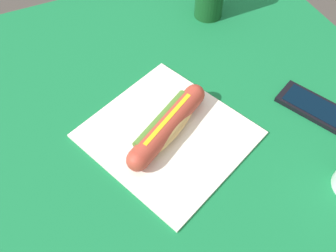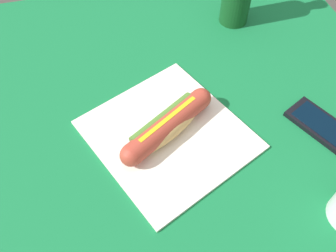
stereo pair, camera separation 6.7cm
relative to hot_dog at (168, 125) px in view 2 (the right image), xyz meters
The scene contains 5 objects.
ground_plane 0.76m from the hot_dog, 108.40° to the left, with size 6.00×6.00×0.00m, color #47423D.
dining_table 0.17m from the hot_dog, 108.40° to the left, with size 1.06×0.92×0.72m.
paper_wrapper 0.03m from the hot_dog, 59.30° to the right, with size 0.26×0.28×0.01m, color silver.
hot_dog is the anchor object (origin of this frame).
cell_phone 0.30m from the hot_dog, 12.18° to the right, with size 0.12×0.16×0.01m.
Camera 2 is at (-0.08, -0.44, 1.29)m, focal length 38.53 mm.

